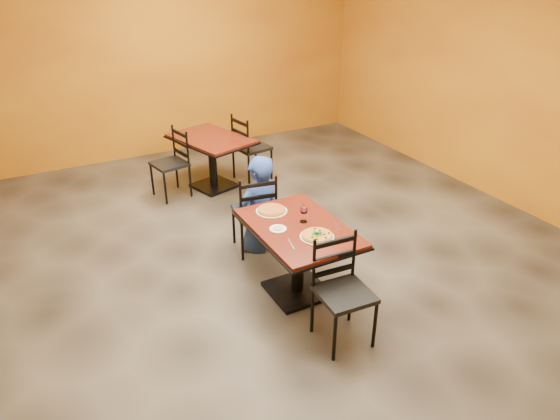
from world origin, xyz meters
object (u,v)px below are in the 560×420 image
table_main (298,244)px  pizza_far (272,210)px  pizza_main (317,235)px  chair_main_far (254,211)px  chair_second_left (169,164)px  plate_main (317,237)px  plate_far (272,211)px  wine_glass (304,213)px  diner (259,203)px  chair_second_right (252,148)px  table_second (212,151)px  side_plate (278,229)px  chair_main_near (345,295)px

table_main → pizza_far: (-0.09, 0.38, 0.21)m
table_main → pizza_main: size_ratio=4.33×
chair_main_far → pizza_main: chair_main_far is taller
table_main → chair_second_left: bearing=98.7°
plate_main → plate_far: size_ratio=1.00×
chair_main_far → wine_glass: bearing=105.7°
table_main → wine_glass: (0.08, 0.05, 0.28)m
chair_main_far → diner: diner is taller
chair_second_left → plate_far: bearing=-3.2°
chair_main_far → pizza_far: (-0.07, -0.57, 0.30)m
chair_second_left → wine_glass: bearing=-0.7°
chair_main_far → chair_second_left: 1.86m
pizza_far → table_main: bearing=-77.2°
pizza_main → chair_second_right: bearing=75.7°
table_second → side_plate: size_ratio=8.44×
table_main → chair_main_near: (0.00, -0.78, -0.08)m
chair_second_left → pizza_far: bearing=-3.2°
plate_far → chair_second_right: bearing=69.3°
diner → plate_far: (-0.15, -0.60, 0.20)m
plate_far → chair_main_near: bearing=-85.7°
plate_far → pizza_far: size_ratio=1.11×
diner → pizza_main: (-0.02, -1.24, 0.22)m
pizza_main → side_plate: 0.38m
diner → table_second: bearing=-106.5°
pizza_main → chair_second_left: bearing=98.8°
table_second → pizza_main: 3.03m
chair_main_far → plate_far: (-0.07, -0.57, 0.28)m
table_second → side_plate: side_plate is taller
plate_far → side_plate: 0.37m
pizza_far → wine_glass: bearing=-62.8°
table_main → plate_far: size_ratio=3.97×
chair_main_near → wine_glass: (0.08, 0.83, 0.36)m
chair_main_far → side_plate: 0.98m
pizza_far → pizza_main: bearing=-78.5°
table_second → chair_second_left: 0.62m
table_second → chair_main_far: bearing=-96.6°
table_second → pizza_main: size_ratio=4.75×
table_second → plate_far: 2.40m
chair_main_near → pizza_main: 0.60m
table_second → pizza_main: (-0.15, -3.02, 0.22)m
diner → plate_far: bearing=63.8°
table_main → diner: size_ratio=1.12×
table_second → plate_far: (-0.28, -2.38, 0.20)m
diner → wine_glass: 0.98m
table_main → diner: bearing=86.4°
chair_main_near → pizza_main: bearing=88.9°
wine_glass → plate_main: bearing=-97.6°
table_main → chair_second_left: (-0.42, 2.76, -0.09)m
table_main → chair_second_right: bearing=73.6°
chair_second_right → table_second: bearing=80.6°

